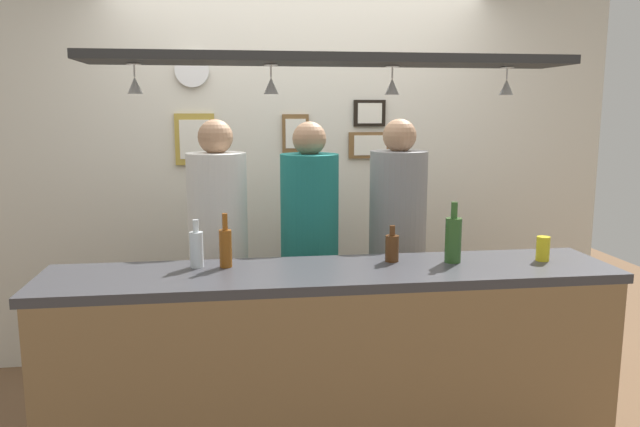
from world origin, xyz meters
name	(u,v)px	position (x,y,z in m)	size (l,w,h in m)	color
ground_plane	(322,426)	(0.00, 0.00, 0.00)	(8.00, 8.00, 0.00)	brown
back_wall	(300,172)	(0.00, 1.10, 1.30)	(4.40, 0.06, 2.60)	silver
bar_counter	(338,346)	(0.00, -0.50, 0.67)	(2.70, 0.55, 0.99)	#38383D
overhead_glass_rack	(332,60)	(0.00, -0.30, 1.95)	(2.20, 0.36, 0.04)	black
hanging_wineglass_far_left	(135,84)	(-0.88, -0.24, 1.84)	(0.07, 0.07, 0.13)	silver
hanging_wineglass_left	(271,85)	(-0.28, -0.27, 1.84)	(0.07, 0.07, 0.13)	silver
hanging_wineglass_center_left	(392,86)	(0.29, -0.25, 1.84)	(0.07, 0.07, 0.13)	silver
hanging_wineglass_center	(506,86)	(0.86, -0.25, 1.84)	(0.07, 0.07, 0.13)	silver
person_left_white_patterned_shirt	(218,236)	(-0.55, 0.40, 1.01)	(0.34, 0.34, 1.68)	#2D334C
person_middle_teal_shirt	(310,235)	(-0.02, 0.40, 1.00)	(0.34, 0.34, 1.66)	#2D334C
person_right_grey_shirt	(397,231)	(0.51, 0.40, 1.01)	(0.34, 0.34, 1.68)	#2D334C
bottle_champagne_green	(453,239)	(0.60, -0.29, 1.11)	(0.08, 0.08, 0.30)	#2D5623
bottle_beer_amber_tall	(226,247)	(-0.50, -0.24, 1.09)	(0.06, 0.06, 0.26)	brown
bottle_beer_brown_stubby	(392,247)	(0.31, -0.24, 1.06)	(0.07, 0.07, 0.18)	#512D14
bottle_soda_clear	(196,248)	(-0.64, -0.22, 1.08)	(0.06, 0.06, 0.23)	silver
drink_can	(543,249)	(1.06, -0.33, 1.05)	(0.07, 0.07, 0.12)	yellow
picture_frame_crest	(296,134)	(-0.04, 1.06, 1.57)	(0.18, 0.02, 0.26)	brown
picture_frame_upper_small	(370,113)	(0.48, 1.06, 1.71)	(0.22, 0.02, 0.18)	black
picture_frame_lower_pair	(370,145)	(0.48, 1.06, 1.49)	(0.30, 0.02, 0.18)	brown
picture_frame_caricature	(195,139)	(-0.71, 1.06, 1.54)	(0.26, 0.02, 0.34)	#B29338
wall_clock	(192,70)	(-0.71, 1.05, 1.98)	(0.22, 0.22, 0.03)	white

